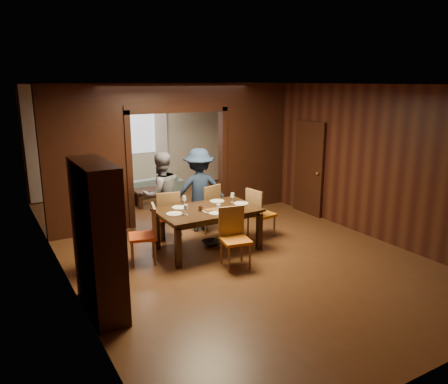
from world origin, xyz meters
TOP-DOWN VIEW (x-y plane):
  - floor at (0.00, 0.00)m, footprint 9.00×9.00m
  - ceiling at (0.00, 0.00)m, footprint 5.50×9.00m
  - room_walls at (0.00, 1.89)m, footprint 5.52×9.01m
  - person_purple at (-2.02, -0.26)m, footprint 0.47×0.66m
  - person_grey at (-0.77, 0.71)m, footprint 0.82×0.65m
  - person_navy at (0.05, 0.72)m, footprint 1.20×0.88m
  - sofa at (0.19, 3.85)m, footprint 1.77×0.87m
  - serving_bowl at (-0.17, -0.17)m, footprint 0.33×0.33m
  - dining_table at (-0.31, -0.32)m, footprint 1.74×1.08m
  - coffee_table at (-0.16, 2.94)m, footprint 0.80×0.50m
  - chair_left at (-1.51, -0.27)m, footprint 0.54×0.54m
  - chair_right at (0.89, -0.25)m, footprint 0.50×0.50m
  - chair_far_l at (-0.73, 0.53)m, footprint 0.52×0.52m
  - chair_far_r at (0.12, 0.60)m, footprint 0.55×0.55m
  - chair_near at (-0.27, -1.20)m, footprint 0.51×0.51m
  - hutch at (-2.53, -1.50)m, footprint 0.40×1.20m
  - door_right at (2.70, 0.50)m, footprint 0.06×0.90m
  - window_far at (0.00, 4.44)m, footprint 1.20×0.03m
  - curtain_left at (-0.75, 4.40)m, footprint 0.35×0.06m
  - curtain_right at (0.75, 4.40)m, footprint 0.35×0.06m
  - plate_left at (-0.95, -0.30)m, footprint 0.27×0.27m
  - plate_far_l at (-0.71, 0.00)m, footprint 0.27×0.27m
  - plate_far_r at (0.08, 0.03)m, footprint 0.27×0.27m
  - plate_right at (0.38, -0.32)m, footprint 0.27×0.27m
  - plate_near at (-0.30, -0.62)m, footprint 0.27×0.27m
  - platter_a at (-0.32, -0.46)m, footprint 0.30×0.20m
  - platter_b at (-0.02, -0.56)m, footprint 0.30×0.20m
  - wineglass_left at (-0.80, -0.45)m, footprint 0.08×0.08m
  - wineglass_far at (-0.57, 0.08)m, footprint 0.08×0.08m
  - wineglass_right at (0.29, -0.17)m, footprint 0.08×0.08m
  - tumbler at (-0.24, -0.58)m, footprint 0.07×0.07m
  - condiment_jar at (-0.47, -0.36)m, footprint 0.08×0.08m

SIDE VIEW (x-z plane):
  - floor at x=0.00m, z-range 0.00..0.00m
  - coffee_table at x=-0.16m, z-range 0.00..0.40m
  - sofa at x=0.19m, z-range 0.00..0.50m
  - dining_table at x=-0.31m, z-range 0.00..0.76m
  - chair_left at x=-1.51m, z-range 0.00..0.97m
  - chair_right at x=0.89m, z-range 0.00..0.97m
  - chair_far_l at x=-0.73m, z-range 0.00..0.97m
  - chair_far_r at x=0.12m, z-range 0.00..0.97m
  - chair_near at x=-0.27m, z-range 0.00..0.97m
  - plate_left at x=-0.95m, z-range 0.76..0.77m
  - plate_far_l at x=-0.71m, z-range 0.76..0.77m
  - plate_far_r at x=0.08m, z-range 0.76..0.77m
  - plate_right at x=0.38m, z-range 0.76..0.77m
  - plate_near at x=-0.30m, z-range 0.76..0.77m
  - platter_a at x=-0.32m, z-range 0.76..0.80m
  - platter_b at x=-0.02m, z-range 0.76..0.80m
  - serving_bowl at x=-0.17m, z-range 0.76..0.84m
  - condiment_jar at x=-0.47m, z-range 0.76..0.87m
  - tumbler at x=-0.24m, z-range 0.76..0.90m
  - person_grey at x=-0.77m, z-range 0.00..1.67m
  - person_navy at x=0.05m, z-range 0.00..1.67m
  - person_purple at x=-2.02m, z-range 0.00..1.69m
  - wineglass_left at x=-0.80m, z-range 0.76..0.94m
  - wineglass_far at x=-0.57m, z-range 0.76..0.94m
  - wineglass_right at x=0.29m, z-range 0.76..0.94m
  - hutch at x=-2.53m, z-range 0.00..2.00m
  - door_right at x=2.70m, z-range 0.00..2.10m
  - curtain_left at x=-0.75m, z-range 0.05..2.45m
  - curtain_right at x=0.75m, z-range 0.05..2.45m
  - room_walls at x=0.00m, z-range 0.06..2.96m
  - window_far at x=0.00m, z-range 1.05..2.35m
  - ceiling at x=0.00m, z-range 2.89..2.91m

